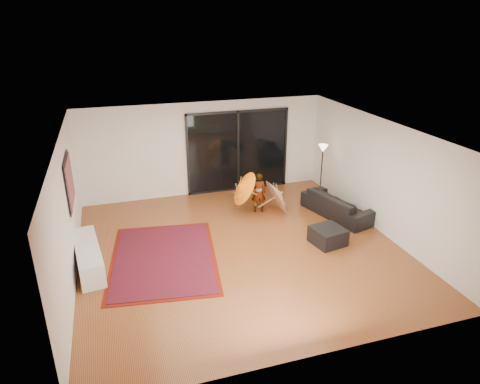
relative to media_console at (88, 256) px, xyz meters
name	(u,v)px	position (x,y,z in m)	size (l,w,h in m)	color
floor	(241,248)	(3.25, -0.20, -0.26)	(7.00, 7.00, 0.00)	#985329
ceiling	(241,132)	(3.25, -0.20, 2.44)	(7.00, 7.00, 0.00)	white
wall_back	(204,149)	(3.25, 3.30, 1.09)	(7.00, 7.00, 0.00)	silver
wall_front	(314,284)	(3.25, -3.70, 1.09)	(7.00, 7.00, 0.00)	silver
wall_left	(67,214)	(-0.25, -0.20, 1.09)	(7.00, 7.00, 0.00)	silver
wall_right	(381,177)	(6.75, -0.20, 1.09)	(7.00, 7.00, 0.00)	silver
sliding_door	(238,151)	(4.25, 3.27, 0.94)	(3.06, 0.07, 2.40)	black
painting	(69,182)	(-0.21, 0.80, 1.39)	(0.04, 1.28, 1.08)	black
media_console	(88,256)	(0.00, 0.00, 0.00)	(0.46, 1.85, 0.51)	white
speaker	(89,268)	(0.00, -0.31, -0.08)	(0.30, 0.30, 0.35)	#424244
persian_rug	(164,258)	(1.53, -0.12, -0.25)	(2.65, 3.41, 0.02)	#631308
sofa	(337,205)	(6.20, 0.72, 0.04)	(2.04, 0.80, 0.60)	black
ottoman	(328,236)	(5.24, -0.57, -0.06)	(0.68, 0.68, 0.39)	black
floor_lamp	(322,156)	(6.35, 2.00, 0.98)	(0.27, 0.27, 1.56)	black
child	(259,193)	(4.30, 1.56, 0.29)	(0.40, 0.26, 1.08)	#999999
parasol_orange	(239,189)	(3.75, 1.51, 0.48)	(0.64, 0.93, 0.92)	orange
parasol_white	(282,194)	(4.90, 1.41, 0.25)	(0.63, 1.00, 0.99)	white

